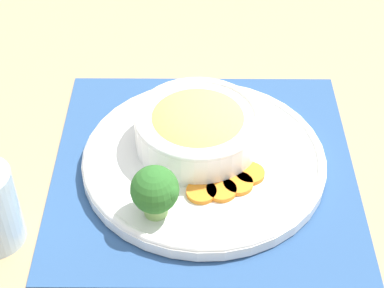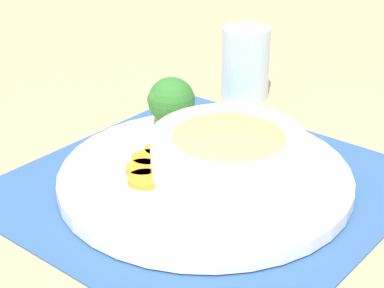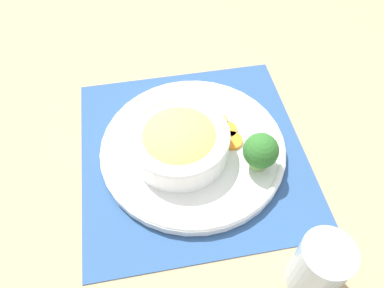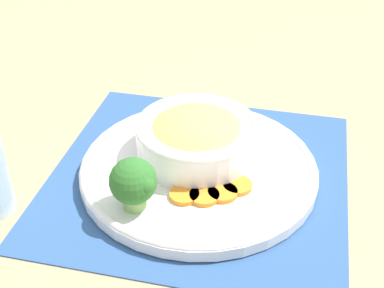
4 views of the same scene
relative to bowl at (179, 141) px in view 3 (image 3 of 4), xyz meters
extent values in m
plane|color=tan|center=(-0.01, 0.02, -0.05)|extent=(4.00, 4.00, 0.00)
cube|color=#2D5184|center=(-0.01, 0.02, -0.05)|extent=(0.43, 0.42, 0.00)
cylinder|color=white|center=(-0.01, 0.02, -0.04)|extent=(0.33, 0.33, 0.02)
torus|color=white|center=(-0.01, 0.02, -0.03)|extent=(0.33, 0.33, 0.01)
cylinder|color=white|center=(0.00, 0.00, -0.01)|extent=(0.17, 0.17, 0.05)
torus|color=white|center=(0.00, 0.00, 0.02)|extent=(0.17, 0.17, 0.01)
ellipsoid|color=#E0B75B|center=(0.00, 0.00, 0.00)|extent=(0.14, 0.14, 0.05)
cylinder|color=#84AD5B|center=(0.04, 0.13, -0.02)|extent=(0.03, 0.03, 0.02)
sphere|color=#2D6B28|center=(0.04, 0.13, 0.01)|extent=(0.06, 0.06, 0.06)
sphere|color=#2D6B28|center=(0.03, 0.14, 0.01)|extent=(0.03, 0.03, 0.03)
sphere|color=#2D6B28|center=(0.06, 0.12, 0.01)|extent=(0.02, 0.02, 0.02)
cylinder|color=orange|center=(-0.01, 0.09, -0.03)|extent=(0.04, 0.04, 0.01)
cylinder|color=orange|center=(-0.03, 0.09, -0.03)|extent=(0.04, 0.04, 0.01)
cylinder|color=orange|center=(-0.06, 0.08, -0.03)|extent=(0.04, 0.04, 0.01)
cylinder|color=orange|center=(-0.07, 0.06, -0.03)|extent=(0.04, 0.04, 0.01)
cylinder|color=silver|center=(0.24, 0.16, 0.00)|extent=(0.07, 0.07, 0.11)
cylinder|color=silver|center=(0.24, 0.16, -0.02)|extent=(0.06, 0.06, 0.06)
camera|label=1|loc=(-0.03, 0.65, 0.56)|focal=60.00mm
camera|label=2|loc=(-0.48, -0.39, 0.31)|focal=60.00mm
camera|label=3|loc=(0.38, -0.03, 0.50)|focal=35.00mm
camera|label=4|loc=(-0.16, 0.59, 0.42)|focal=50.00mm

